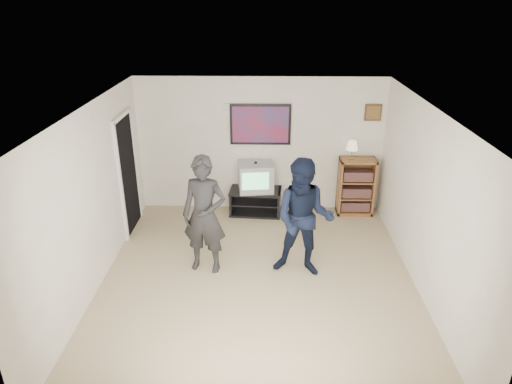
{
  "coord_description": "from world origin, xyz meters",
  "views": [
    {
      "loc": [
        0.1,
        -5.52,
        3.84
      ],
      "look_at": [
        -0.04,
        0.59,
        1.15
      ],
      "focal_mm": 32.0,
      "sensor_mm": 36.0,
      "label": 1
    }
  ],
  "objects_px": {
    "media_stand": "(256,201)",
    "crt_television": "(256,177)",
    "bookshelf": "(356,186)",
    "person_short": "(304,219)",
    "person_tall": "(204,215)"
  },
  "relations": [
    {
      "from": "person_short",
      "to": "crt_television",
      "type": "bearing_deg",
      "value": 121.51
    },
    {
      "from": "bookshelf",
      "to": "person_short",
      "type": "bearing_deg",
      "value": -119.07
    },
    {
      "from": "media_stand",
      "to": "crt_television",
      "type": "distance_m",
      "value": 0.5
    },
    {
      "from": "bookshelf",
      "to": "person_tall",
      "type": "xyz_separation_m",
      "value": [
        -2.55,
        -1.95,
        0.36
      ]
    },
    {
      "from": "bookshelf",
      "to": "person_tall",
      "type": "height_order",
      "value": "person_tall"
    },
    {
      "from": "media_stand",
      "to": "person_tall",
      "type": "relative_size",
      "value": 0.55
    },
    {
      "from": "media_stand",
      "to": "crt_television",
      "type": "bearing_deg",
      "value": 4.29
    },
    {
      "from": "person_tall",
      "to": "bookshelf",
      "type": "bearing_deg",
      "value": 48.02
    },
    {
      "from": "media_stand",
      "to": "crt_television",
      "type": "relative_size",
      "value": 1.6
    },
    {
      "from": "media_stand",
      "to": "bookshelf",
      "type": "bearing_deg",
      "value": 5.83
    },
    {
      "from": "media_stand",
      "to": "bookshelf",
      "type": "height_order",
      "value": "bookshelf"
    },
    {
      "from": "person_tall",
      "to": "media_stand",
      "type": "bearing_deg",
      "value": 80.58
    },
    {
      "from": "bookshelf",
      "to": "person_short",
      "type": "xyz_separation_m",
      "value": [
        -1.13,
        -2.03,
        0.35
      ]
    },
    {
      "from": "crt_television",
      "to": "person_tall",
      "type": "distance_m",
      "value": 2.03
    },
    {
      "from": "person_short",
      "to": "media_stand",
      "type": "bearing_deg",
      "value": 121.6
    }
  ]
}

